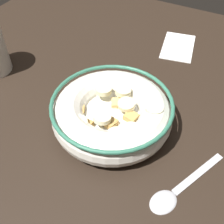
{
  "coord_description": "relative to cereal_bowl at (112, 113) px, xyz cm",
  "views": [
    {
      "loc": [
        26.62,
        14.18,
        34.33
      ],
      "look_at": [
        0.0,
        0.0,
        3.0
      ],
      "focal_mm": 45.3,
      "sensor_mm": 36.0,
      "label": 1
    }
  ],
  "objects": [
    {
      "name": "ground_plane",
      "position": [
        -0.04,
        -0.03,
        -3.8
      ],
      "size": [
        91.55,
        91.55,
        2.0
      ],
      "primitive_type": "cube",
      "color": "black"
    },
    {
      "name": "cereal_bowl",
      "position": [
        0.0,
        0.0,
        0.0
      ],
      "size": [
        18.68,
        18.68,
        5.38
      ],
      "color": "silver",
      "rests_on": "ground_plane"
    },
    {
      "name": "spoon",
      "position": [
        6.93,
        12.8,
        -2.46
      ],
      "size": [
        13.36,
        7.45,
        0.8
      ],
      "color": "#B7B7BC",
      "rests_on": "ground_plane"
    },
    {
      "name": "folded_napkin",
      "position": [
        -26.66,
        2.04,
        -2.65
      ],
      "size": [
        11.8,
        8.42,
        0.3
      ],
      "primitive_type": "cube",
      "rotation": [
        0.0,
        0.0,
        0.19
      ],
      "color": "white",
      "rests_on": "ground_plane"
    }
  ]
}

